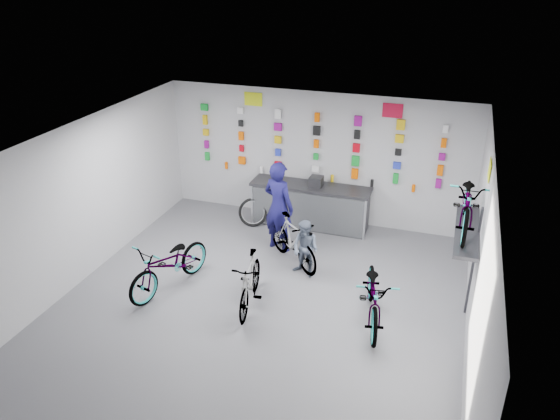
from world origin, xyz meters
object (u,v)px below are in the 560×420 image
(counter, at_px, (310,206))
(clerk, at_px, (279,207))
(bike_right, at_px, (374,295))
(bike_center, at_px, (250,282))
(bike_service, at_px, (293,241))
(customer, at_px, (305,249))
(bike_left, at_px, (170,264))

(counter, xyz_separation_m, clerk, (-0.34, -1.22, 0.48))
(bike_right, bearing_deg, counter, 110.24)
(counter, bearing_deg, bike_center, -92.55)
(counter, distance_m, clerk, 1.36)
(bike_service, bearing_deg, clerk, 84.53)
(counter, relative_size, customer, 2.35)
(bike_left, height_order, customer, customer)
(customer, bearing_deg, bike_left, -130.85)
(bike_center, relative_size, customer, 1.41)
(bike_right, height_order, clerk, clerk)
(bike_left, relative_size, customer, 1.70)
(customer, bearing_deg, bike_center, -96.09)
(bike_center, height_order, customer, customer)
(clerk, relative_size, customer, 1.69)
(bike_right, height_order, bike_service, bike_service)
(counter, height_order, bike_left, bike_left)
(bike_center, xyz_separation_m, bike_right, (2.13, 0.26, 0.02))
(bike_service, distance_m, clerk, 0.82)
(bike_left, bearing_deg, counter, 78.29)
(bike_left, relative_size, bike_right, 1.01)
(bike_service, bearing_deg, bike_right, -85.90)
(bike_right, xyz_separation_m, clerk, (-2.32, 1.87, 0.46))
(bike_service, distance_m, customer, 0.50)
(clerk, distance_m, customer, 1.24)
(bike_center, xyz_separation_m, customer, (0.63, 1.29, 0.09))
(bike_left, height_order, bike_right, bike_left)
(counter, bearing_deg, customer, -76.85)
(counter, relative_size, bike_center, 1.67)
(bike_left, distance_m, clerk, 2.56)
(counter, height_order, bike_center, counter)
(bike_center, bearing_deg, counter, 78.31)
(bike_right, height_order, customer, customer)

